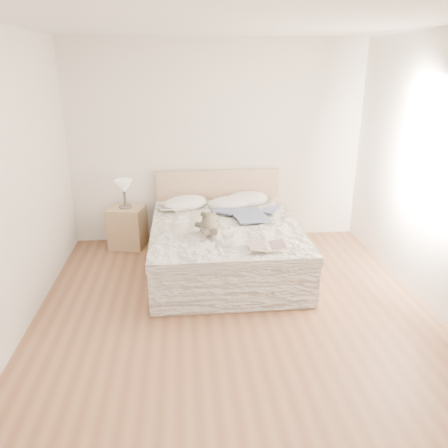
% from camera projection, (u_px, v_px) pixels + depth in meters
% --- Properties ---
extents(floor, '(4.00, 4.50, 0.00)m').
position_uv_depth(floor, '(236.00, 319.00, 4.30)').
color(floor, brown).
rests_on(floor, ground).
extents(ceiling, '(4.00, 4.50, 0.00)m').
position_uv_depth(ceiling, '(240.00, 18.00, 3.38)').
color(ceiling, white).
rests_on(ceiling, ground).
extents(wall_back, '(4.00, 0.02, 2.70)m').
position_uv_depth(wall_back, '(217.00, 144.00, 5.95)').
color(wall_back, white).
rests_on(wall_back, ground).
extents(wall_front, '(4.00, 0.02, 2.70)m').
position_uv_depth(wall_front, '(309.00, 333.00, 1.74)').
color(wall_front, white).
rests_on(wall_front, ground).
extents(wall_left, '(0.02, 4.50, 2.70)m').
position_uv_depth(wall_left, '(2.00, 193.00, 3.66)').
color(wall_left, white).
rests_on(wall_left, ground).
extents(window, '(0.02, 1.30, 1.10)m').
position_uv_depth(window, '(435.00, 164.00, 4.27)').
color(window, white).
rests_on(window, wall_right).
extents(bed, '(1.72, 2.14, 1.00)m').
position_uv_depth(bed, '(225.00, 244.00, 5.31)').
color(bed, tan).
rests_on(bed, floor).
extents(nightstand, '(0.53, 0.49, 0.56)m').
position_uv_depth(nightstand, '(128.00, 227.00, 5.96)').
color(nightstand, tan).
rests_on(nightstand, floor).
extents(table_lamp, '(0.31, 0.31, 0.38)m').
position_uv_depth(table_lamp, '(124.00, 188.00, 5.77)').
color(table_lamp, '#49443F').
rests_on(table_lamp, nightstand).
extents(pillow_left, '(0.74, 0.67, 0.18)m').
position_uv_depth(pillow_left, '(186.00, 203.00, 5.78)').
color(pillow_left, white).
rests_on(pillow_left, bed).
extents(pillow_middle, '(0.63, 0.50, 0.17)m').
position_uv_depth(pillow_middle, '(229.00, 203.00, 5.77)').
color(pillow_middle, silver).
rests_on(pillow_middle, bed).
extents(pillow_right, '(0.77, 0.67, 0.19)m').
position_uv_depth(pillow_right, '(247.00, 199.00, 5.95)').
color(pillow_right, silver).
rests_on(pillow_right, bed).
extents(blouse, '(0.68, 0.72, 0.02)m').
position_uv_depth(blouse, '(250.00, 215.00, 5.34)').
color(blouse, '#3E4A6F').
rests_on(blouse, bed).
extents(photo_book, '(0.42, 0.36, 0.03)m').
position_uv_depth(photo_book, '(172.00, 208.00, 5.62)').
color(photo_book, white).
rests_on(photo_book, bed).
extents(childrens_book, '(0.41, 0.28, 0.03)m').
position_uv_depth(childrens_book, '(268.00, 246.00, 4.43)').
color(childrens_book, beige).
rests_on(childrens_book, bed).
extents(teddy_bear, '(0.27, 0.36, 0.19)m').
position_uv_depth(teddy_bear, '(209.00, 231.00, 4.77)').
color(teddy_bear, brown).
rests_on(teddy_bear, bed).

